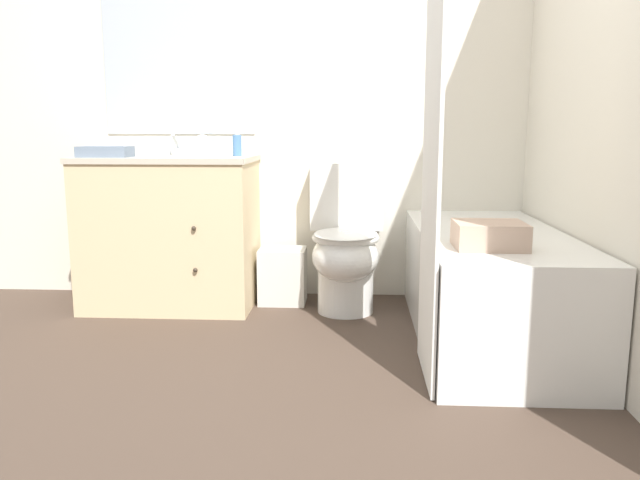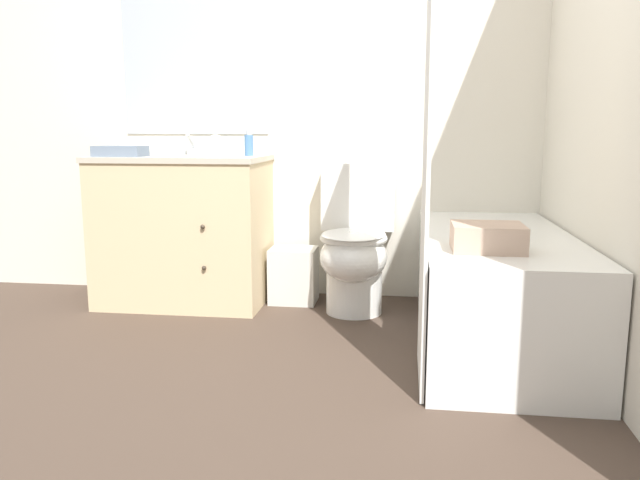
{
  "view_description": "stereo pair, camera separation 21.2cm",
  "coord_description": "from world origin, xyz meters",
  "px_view_note": "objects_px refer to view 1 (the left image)",
  "views": [
    {
      "loc": [
        0.27,
        -1.9,
        0.98
      ],
      "look_at": [
        0.11,
        0.8,
        0.51
      ],
      "focal_mm": 35.0,
      "sensor_mm": 36.0,
      "label": 1
    },
    {
      "loc": [
        0.48,
        -1.88,
        0.98
      ],
      "look_at": [
        0.11,
        0.8,
        0.51
      ],
      "focal_mm": 35.0,
      "sensor_mm": 36.0,
      "label": 2
    }
  ],
  "objects_px": {
    "soap_dispenser": "(237,145)",
    "hand_towel_folded": "(105,152)",
    "sink_faucet": "(178,149)",
    "bath_towel_folded": "(489,235)",
    "vanity_cabinet": "(171,230)",
    "wastebasket": "(283,276)",
    "tissue_box": "(203,147)",
    "bathtub": "(488,285)",
    "toilet": "(346,244)"
  },
  "relations": [
    {
      "from": "bathtub",
      "to": "soap_dispenser",
      "type": "distance_m",
      "value": 1.54
    },
    {
      "from": "sink_faucet",
      "to": "tissue_box",
      "type": "distance_m",
      "value": 0.21
    },
    {
      "from": "vanity_cabinet",
      "to": "toilet",
      "type": "height_order",
      "value": "vanity_cabinet"
    },
    {
      "from": "sink_faucet",
      "to": "bath_towel_folded",
      "type": "relative_size",
      "value": 0.51
    },
    {
      "from": "bathtub",
      "to": "tissue_box",
      "type": "relative_size",
      "value": 11.47
    },
    {
      "from": "bathtub",
      "to": "bath_towel_folded",
      "type": "relative_size",
      "value": 5.59
    },
    {
      "from": "hand_towel_folded",
      "to": "sink_faucet",
      "type": "bearing_deg",
      "value": 47.24
    },
    {
      "from": "toilet",
      "to": "tissue_box",
      "type": "bearing_deg",
      "value": 171.07
    },
    {
      "from": "tissue_box",
      "to": "soap_dispenser",
      "type": "relative_size",
      "value": 0.93
    },
    {
      "from": "wastebasket",
      "to": "bath_towel_folded",
      "type": "relative_size",
      "value": 1.15
    },
    {
      "from": "sink_faucet",
      "to": "tissue_box",
      "type": "height_order",
      "value": "sink_faucet"
    },
    {
      "from": "bath_towel_folded",
      "to": "tissue_box",
      "type": "bearing_deg",
      "value": 144.8
    },
    {
      "from": "toilet",
      "to": "hand_towel_folded",
      "type": "distance_m",
      "value": 1.38
    },
    {
      "from": "wastebasket",
      "to": "sink_faucet",
      "type": "bearing_deg",
      "value": 169.7
    },
    {
      "from": "vanity_cabinet",
      "to": "hand_towel_folded",
      "type": "height_order",
      "value": "hand_towel_folded"
    },
    {
      "from": "tissue_box",
      "to": "vanity_cabinet",
      "type": "bearing_deg",
      "value": -155.12
    },
    {
      "from": "bathtub",
      "to": "soap_dispenser",
      "type": "bearing_deg",
      "value": 157.47
    },
    {
      "from": "hand_towel_folded",
      "to": "toilet",
      "type": "bearing_deg",
      "value": 3.86
    },
    {
      "from": "sink_faucet",
      "to": "toilet",
      "type": "distance_m",
      "value": 1.13
    },
    {
      "from": "wastebasket",
      "to": "bath_towel_folded",
      "type": "distance_m",
      "value": 1.43
    },
    {
      "from": "sink_faucet",
      "to": "soap_dispenser",
      "type": "relative_size",
      "value": 0.98
    },
    {
      "from": "vanity_cabinet",
      "to": "bathtub",
      "type": "relative_size",
      "value": 0.61
    },
    {
      "from": "sink_faucet",
      "to": "vanity_cabinet",
      "type": "bearing_deg",
      "value": -90.0
    },
    {
      "from": "vanity_cabinet",
      "to": "bath_towel_folded",
      "type": "relative_size",
      "value": 3.42
    },
    {
      "from": "tissue_box",
      "to": "sink_faucet",
      "type": "bearing_deg",
      "value": 148.08
    },
    {
      "from": "toilet",
      "to": "sink_faucet",
      "type": "bearing_deg",
      "value": 166.52
    },
    {
      "from": "soap_dispenser",
      "to": "bath_towel_folded",
      "type": "distance_m",
      "value": 1.56
    },
    {
      "from": "tissue_box",
      "to": "bath_towel_folded",
      "type": "distance_m",
      "value": 1.74
    },
    {
      "from": "toilet",
      "to": "soap_dispenser",
      "type": "bearing_deg",
      "value": 171.22
    },
    {
      "from": "toilet",
      "to": "soap_dispenser",
      "type": "distance_m",
      "value": 0.82
    },
    {
      "from": "toilet",
      "to": "bath_towel_folded",
      "type": "height_order",
      "value": "toilet"
    },
    {
      "from": "soap_dispenser",
      "to": "hand_towel_folded",
      "type": "height_order",
      "value": "soap_dispenser"
    },
    {
      "from": "sink_faucet",
      "to": "wastebasket",
      "type": "distance_m",
      "value": 0.96
    },
    {
      "from": "sink_faucet",
      "to": "toilet",
      "type": "xyz_separation_m",
      "value": [
        0.98,
        -0.24,
        -0.51
      ]
    },
    {
      "from": "wastebasket",
      "to": "hand_towel_folded",
      "type": "bearing_deg",
      "value": -167.12
    },
    {
      "from": "soap_dispenser",
      "to": "bath_towel_folded",
      "type": "height_order",
      "value": "soap_dispenser"
    },
    {
      "from": "vanity_cabinet",
      "to": "wastebasket",
      "type": "height_order",
      "value": "vanity_cabinet"
    },
    {
      "from": "sink_faucet",
      "to": "bath_towel_folded",
      "type": "height_order",
      "value": "sink_faucet"
    },
    {
      "from": "wastebasket",
      "to": "hand_towel_folded",
      "type": "xyz_separation_m",
      "value": [
        -0.92,
        -0.21,
        0.71
      ]
    },
    {
      "from": "wastebasket",
      "to": "soap_dispenser",
      "type": "bearing_deg",
      "value": -173.06
    },
    {
      "from": "wastebasket",
      "to": "hand_towel_folded",
      "type": "relative_size",
      "value": 1.19
    },
    {
      "from": "soap_dispenser",
      "to": "tissue_box",
      "type": "bearing_deg",
      "value": 170.62
    },
    {
      "from": "toilet",
      "to": "bathtub",
      "type": "relative_size",
      "value": 0.52
    },
    {
      "from": "soap_dispenser",
      "to": "bath_towel_folded",
      "type": "relative_size",
      "value": 0.53
    },
    {
      "from": "tissue_box",
      "to": "soap_dispenser",
      "type": "distance_m",
      "value": 0.21
    },
    {
      "from": "toilet",
      "to": "wastebasket",
      "type": "bearing_deg",
      "value": 161.31
    },
    {
      "from": "vanity_cabinet",
      "to": "toilet",
      "type": "distance_m",
      "value": 0.99
    },
    {
      "from": "vanity_cabinet",
      "to": "sink_faucet",
      "type": "relative_size",
      "value": 6.63
    },
    {
      "from": "hand_towel_folded",
      "to": "bath_towel_folded",
      "type": "height_order",
      "value": "hand_towel_folded"
    },
    {
      "from": "vanity_cabinet",
      "to": "sink_faucet",
      "type": "bearing_deg",
      "value": 90.0
    }
  ]
}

